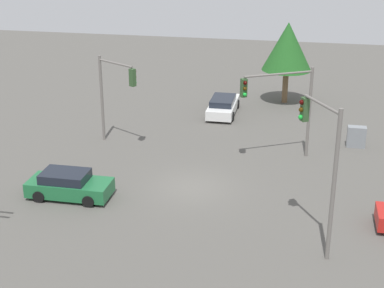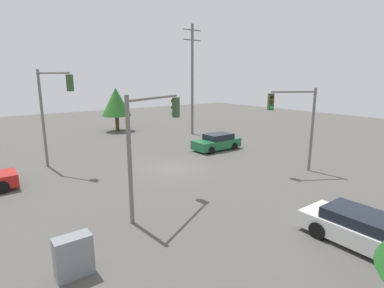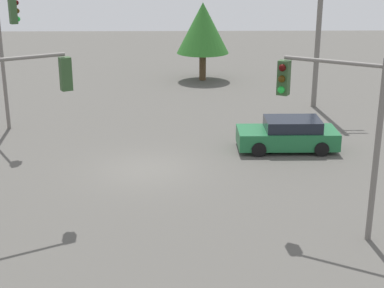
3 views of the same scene
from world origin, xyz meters
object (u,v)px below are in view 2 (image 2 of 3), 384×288
Objects in this scene: sedan_white at (367,231)px; sedan_green at (217,142)px; electrical_cabinet at (74,256)px; traffic_signal_main at (53,103)px; traffic_signal_aux at (295,115)px; traffic_signal_cross at (152,129)px.

sedan_green is (-5.81, -14.97, 0.04)m from sedan_white.
sedan_green is at bearing -145.84° from electrical_cabinet.
traffic_signal_main reaches higher than traffic_signal_aux.
sedan_white is 19.06m from traffic_signal_main.
traffic_signal_cross reaches higher than sedan_green.
electrical_cabinet is (14.96, 10.15, -0.00)m from sedan_green.
traffic_signal_cross is 10.24m from traffic_signal_aux.
traffic_signal_aux is at bearing -170.49° from electrical_cabinet.
traffic_signal_main is 16.01m from traffic_signal_aux.
electrical_cabinet is (2.49, 12.61, -3.85)m from traffic_signal_main.
sedan_white is 10.35m from electrical_cabinet.
traffic_signal_main reaches higher than traffic_signal_cross.
sedan_white is 16.06m from sedan_green.
traffic_signal_main is 1.21× the size of traffic_signal_aux.
traffic_signal_aux reaches higher than sedan_white.
traffic_signal_cross is 6.38m from electrical_cabinet.
sedan_green is at bearing -111.20° from sedan_white.
traffic_signal_cross is 4.12× the size of electrical_cabinet.
sedan_green is at bearing 5.76° from traffic_signal_cross.
traffic_signal_cross is (4.52, -7.85, 3.20)m from sedan_white.
sedan_green reaches higher than electrical_cabinet.
traffic_signal_main is at bearing -101.15° from electrical_cabinet.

